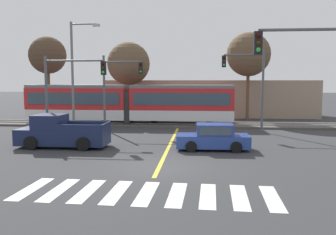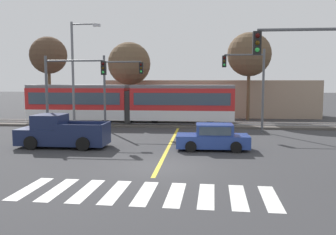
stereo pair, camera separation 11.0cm
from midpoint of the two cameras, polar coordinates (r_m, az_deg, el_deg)
ground_plane at (r=16.88m, az=-1.32°, el=-7.89°), size 200.00×200.00×0.00m
track_bed at (r=31.83m, az=1.98°, el=-1.11°), size 120.00×4.00×0.18m
rail_near at (r=31.10m, az=1.89°, el=-1.02°), size 120.00×0.08×0.10m
rail_far at (r=32.53m, az=2.06°, el=-0.71°), size 120.00×0.08×0.10m
light_rail_tram at (r=32.24m, az=-6.04°, el=2.44°), size 18.50×2.64×3.43m
crosswalk_stripe_0 at (r=14.57m, az=-21.01°, el=-10.56°), size 0.65×2.82×0.01m
crosswalk_stripe_1 at (r=14.09m, az=-16.99°, el=-10.98°), size 0.65×2.82×0.01m
crosswalk_stripe_2 at (r=13.68m, az=-12.71°, el=-11.38°), size 0.65×2.82×0.01m
crosswalk_stripe_3 at (r=13.36m, az=-8.18°, el=-11.72°), size 0.65×2.82×0.01m
crosswalk_stripe_4 at (r=13.12m, az=-3.44°, el=-12.01°), size 0.65×2.82×0.01m
crosswalk_stripe_5 at (r=12.96m, az=1.45°, el=-12.22°), size 0.65×2.82×0.01m
crosswalk_stripe_6 at (r=12.90m, az=6.43°, el=-12.35°), size 0.65×2.82×0.01m
crosswalk_stripe_7 at (r=12.94m, az=11.42°, el=-12.38°), size 0.65×2.82×0.01m
crosswalk_stripe_8 at (r=13.06m, az=16.36°, el=-12.33°), size 0.65×2.82×0.01m
lane_centre_line at (r=22.38m, az=0.42°, el=-4.40°), size 0.20×15.21×0.01m
sedan_crossing at (r=20.92m, az=7.36°, el=-3.25°), size 4.25×2.01×1.52m
pickup_truck at (r=22.49m, az=-16.63°, el=-2.44°), size 5.41×2.25×1.98m
traffic_light_mid_left at (r=24.99m, az=-15.68°, el=5.32°), size 4.25×0.38×5.68m
traffic_light_far_left at (r=28.78m, az=-8.00°, el=5.68°), size 3.25×0.38×6.00m
traffic_light_near_right at (r=15.08m, az=22.88°, el=6.29°), size 3.75×0.38×6.51m
traffic_light_far_right at (r=28.23m, az=13.10°, el=6.16°), size 3.25×0.38×6.42m
street_lamp_west at (r=30.32m, az=-14.50°, el=7.61°), size 2.48×0.28×8.74m
bare_tree_far_west at (r=40.39m, az=-18.55°, el=9.40°), size 3.93×3.93×8.63m
bare_tree_west at (r=36.70m, az=-6.14°, el=8.56°), size 4.33×4.33×7.87m
bare_tree_east at (r=36.79m, az=12.98°, el=9.79°), size 4.36×4.36×8.76m
building_backdrop_far at (r=40.87m, az=6.87°, el=3.14°), size 22.95×6.00×4.02m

